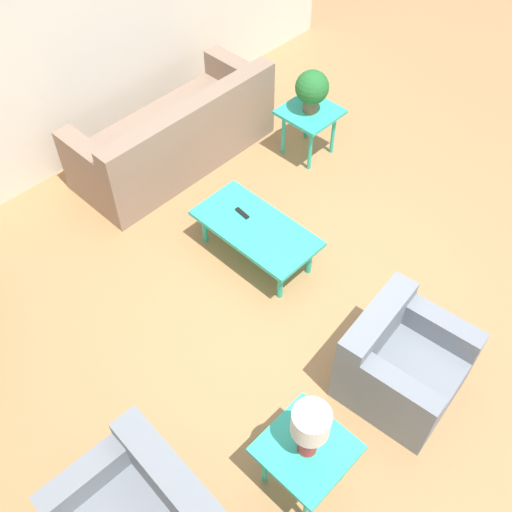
# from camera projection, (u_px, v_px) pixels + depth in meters

# --- Properties ---
(ground_plane) EXTENTS (14.00, 14.00, 0.00)m
(ground_plane) POSITION_uv_depth(u_px,v_px,m) (303.00, 300.00, 5.31)
(ground_plane) COLOR #A87A4C
(wall_right) EXTENTS (0.12, 7.20, 2.70)m
(wall_right) POSITION_uv_depth(u_px,v_px,m) (67.00, 34.00, 5.66)
(wall_right) COLOR silver
(wall_right) RESTS_ON ground_plane
(sofa) EXTENTS (0.90, 2.18, 0.87)m
(sofa) POSITION_uv_depth(u_px,v_px,m) (176.00, 137.00, 6.28)
(sofa) COLOR gray
(sofa) RESTS_ON ground_plane
(armchair) EXTENTS (0.87, 0.89, 0.76)m
(armchair) POSITION_uv_depth(u_px,v_px,m) (400.00, 363.00, 4.54)
(armchair) COLOR slate
(armchair) RESTS_ON ground_plane
(coffee_table) EXTENTS (1.16, 0.59, 0.40)m
(coffee_table) POSITION_uv_depth(u_px,v_px,m) (256.00, 230.00, 5.38)
(coffee_table) COLOR #2DB79E
(coffee_table) RESTS_ON ground_plane
(side_table_plant) EXTENTS (0.56, 0.56, 0.55)m
(side_table_plant) POSITION_uv_depth(u_px,v_px,m) (310.00, 117.00, 6.26)
(side_table_plant) COLOR #2DB79E
(side_table_plant) RESTS_ON ground_plane
(side_table_lamp) EXTENTS (0.56, 0.56, 0.55)m
(side_table_lamp) POSITION_uv_depth(u_px,v_px,m) (306.00, 453.00, 3.92)
(side_table_lamp) COLOR #2DB79E
(side_table_lamp) RESTS_ON ground_plane
(potted_plant) EXTENTS (0.34, 0.34, 0.45)m
(potted_plant) POSITION_uv_depth(u_px,v_px,m) (312.00, 89.00, 6.00)
(potted_plant) COLOR brown
(potted_plant) RESTS_ON side_table_plant
(table_lamp) EXTENTS (0.24, 0.24, 0.48)m
(table_lamp) POSITION_uv_depth(u_px,v_px,m) (310.00, 427.00, 3.63)
(table_lamp) COLOR red
(table_lamp) RESTS_ON side_table_lamp
(remote_control) EXTENTS (0.16, 0.05, 0.02)m
(remote_control) POSITION_uv_depth(u_px,v_px,m) (242.00, 213.00, 5.44)
(remote_control) COLOR black
(remote_control) RESTS_ON coffee_table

